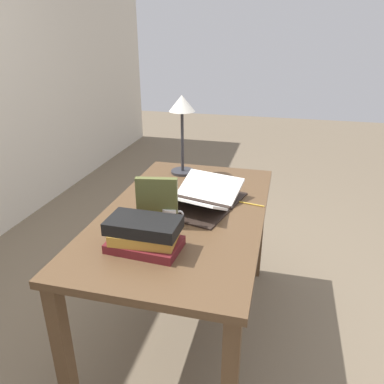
{
  "coord_description": "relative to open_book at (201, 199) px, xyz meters",
  "views": [
    {
      "loc": [
        -1.62,
        -0.45,
        1.6
      ],
      "look_at": [
        0.06,
        -0.02,
        0.85
      ],
      "focal_mm": 35.0,
      "sensor_mm": 36.0,
      "label": 1
    }
  ],
  "objects": [
    {
      "name": "ground_plane",
      "position": [
        -0.1,
        0.06,
        -0.8
      ],
      "size": [
        12.0,
        12.0,
        0.0
      ],
      "primitive_type": "plane",
      "color": "#70604C"
    },
    {
      "name": "reading_desk",
      "position": [
        -0.1,
        0.06,
        -0.13
      ],
      "size": [
        1.39,
        0.79,
        0.77
      ],
      "color": "brown",
      "rests_on": "ground_plane"
    },
    {
      "name": "open_book",
      "position": [
        0.0,
        0.0,
        0.0
      ],
      "size": [
        0.54,
        0.45,
        0.1
      ],
      "rotation": [
        0.0,
        0.0,
        -0.25
      ],
      "color": "black",
      "rests_on": "reading_desk"
    },
    {
      "name": "book_stack_tall",
      "position": [
        -0.48,
        0.13,
        0.04
      ],
      "size": [
        0.2,
        0.31,
        0.14
      ],
      "color": "maroon",
      "rests_on": "reading_desk"
    },
    {
      "name": "book_standing_upright",
      "position": [
        -0.27,
        0.14,
        0.09
      ],
      "size": [
        0.06,
        0.19,
        0.23
      ],
      "rotation": [
        0.0,
        0.0,
        0.18
      ],
      "color": "brown",
      "rests_on": "reading_desk"
    },
    {
      "name": "reading_lamp",
      "position": [
        0.42,
        0.21,
        0.34
      ],
      "size": [
        0.16,
        0.16,
        0.48
      ],
      "color": "#2D2D33",
      "rests_on": "reading_desk"
    },
    {
      "name": "coffee_mug",
      "position": [
        -0.26,
        0.08,
        0.01
      ],
      "size": [
        0.08,
        0.1,
        0.09
      ],
      "rotation": [
        0.0,
        0.0,
        5.27
      ],
      "color": "white",
      "rests_on": "reading_desk"
    },
    {
      "name": "pencil",
      "position": [
        0.06,
        -0.25,
        -0.03
      ],
      "size": [
        0.04,
        0.15,
        0.01
      ],
      "rotation": [
        0.0,
        0.0,
        -0.19
      ],
      "color": "gold",
      "rests_on": "reading_desk"
    }
  ]
}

